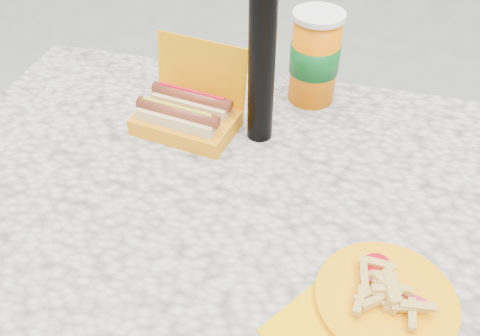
# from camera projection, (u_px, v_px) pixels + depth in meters

# --- Properties ---
(picnic_table) EXTENTS (1.20, 0.80, 0.75)m
(picnic_table) POSITION_uv_depth(u_px,v_px,m) (240.00, 228.00, 0.99)
(picnic_table) COLOR beige
(picnic_table) RESTS_ON ground
(hotdog_box) EXTENTS (0.22, 0.18, 0.16)m
(hotdog_box) POSITION_uv_depth(u_px,v_px,m) (187.00, 113.00, 1.03)
(hotdog_box) COLOR #FE9900
(hotdog_box) RESTS_ON picnic_table
(fries_plate) EXTENTS (0.27, 0.28, 0.04)m
(fries_plate) POSITION_uv_depth(u_px,v_px,m) (382.00, 299.00, 0.73)
(fries_plate) COLOR #FFB100
(fries_plate) RESTS_ON picnic_table
(soda_cup) EXTENTS (0.11, 0.11, 0.20)m
(soda_cup) POSITION_uv_depth(u_px,v_px,m) (315.00, 58.00, 1.07)
(soda_cup) COLOR #FF7200
(soda_cup) RESTS_ON picnic_table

